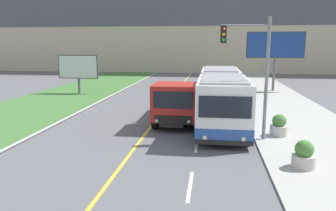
% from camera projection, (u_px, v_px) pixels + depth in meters
% --- Properties ---
extents(apartment_block_background, '(80.00, 8.04, 21.43)m').
position_uv_depth(apartment_block_background, '(193.00, 8.00, 55.29)').
color(apartment_block_background, '#BCAD93').
rests_on(apartment_block_background, ground_plane).
extents(city_bus, '(2.70, 12.52, 2.94)m').
position_uv_depth(city_bus, '(221.00, 96.00, 20.06)').
color(city_bus, white).
rests_on(city_bus, ground_plane).
extents(dump_truck, '(2.51, 6.77, 2.48)m').
position_uv_depth(dump_truck, '(177.00, 103.00, 18.88)').
color(dump_truck, black).
rests_on(dump_truck, ground_plane).
extents(traffic_light_mast, '(2.28, 0.32, 5.85)m').
position_uv_depth(traffic_light_mast, '(253.00, 63.00, 15.29)').
color(traffic_light_mast, slate).
rests_on(traffic_light_mast, ground_plane).
extents(billboard_large, '(5.49, 0.24, 5.81)m').
position_uv_depth(billboard_large, '(275.00, 47.00, 31.65)').
color(billboard_large, '#59595B').
rests_on(billboard_large, ground_plane).
extents(billboard_small, '(3.82, 0.24, 3.63)m').
position_uv_depth(billboard_small, '(78.00, 68.00, 30.65)').
color(billboard_small, '#59595B').
rests_on(billboard_small, ground_plane).
extents(planter_round_near, '(0.85, 0.85, 1.05)m').
position_uv_depth(planter_round_near, '(304.00, 156.00, 12.11)').
color(planter_round_near, '#B7B2A8').
rests_on(planter_round_near, sidewalk_right).
extents(planter_round_second, '(0.86, 0.86, 1.10)m').
position_uv_depth(planter_round_second, '(279.00, 126.00, 16.39)').
color(planter_round_second, '#B7B2A8').
rests_on(planter_round_second, sidewalk_right).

